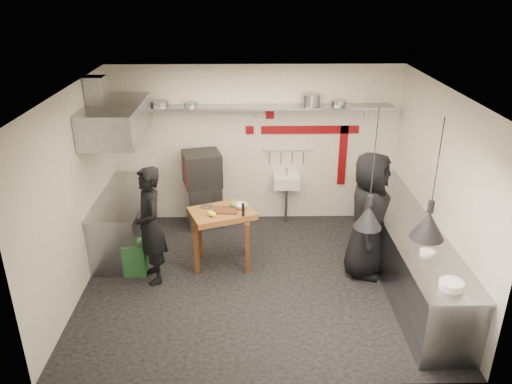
{
  "coord_description": "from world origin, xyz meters",
  "views": [
    {
      "loc": [
        -0.14,
        -6.27,
        4.14
      ],
      "look_at": [
        -0.02,
        0.3,
        1.28
      ],
      "focal_mm": 35.0,
      "sensor_mm": 36.0,
      "label": 1
    }
  ],
  "objects_px": {
    "oven_stand": "(204,204)",
    "combi_oven": "(202,169)",
    "chef_left": "(150,226)",
    "chef_right": "(369,215)",
    "prep_table": "(223,238)",
    "green_bin": "(136,258)"
  },
  "relations": [
    {
      "from": "green_bin",
      "to": "chef_left",
      "type": "relative_size",
      "value": 0.28
    },
    {
      "from": "chef_left",
      "to": "chef_right",
      "type": "xyz_separation_m",
      "value": [
        3.14,
        0.12,
        0.08
      ]
    },
    {
      "from": "green_bin",
      "to": "chef_left",
      "type": "height_order",
      "value": "chef_left"
    },
    {
      "from": "combi_oven",
      "to": "prep_table",
      "type": "bearing_deg",
      "value": -87.71
    },
    {
      "from": "oven_stand",
      "to": "chef_left",
      "type": "xyz_separation_m",
      "value": [
        -0.6,
        -1.75,
        0.48
      ]
    },
    {
      "from": "oven_stand",
      "to": "green_bin",
      "type": "height_order",
      "value": "oven_stand"
    },
    {
      "from": "chef_left",
      "to": "prep_table",
      "type": "bearing_deg",
      "value": 88.87
    },
    {
      "from": "oven_stand",
      "to": "combi_oven",
      "type": "height_order",
      "value": "combi_oven"
    },
    {
      "from": "chef_left",
      "to": "chef_right",
      "type": "bearing_deg",
      "value": 69.81
    },
    {
      "from": "oven_stand",
      "to": "green_bin",
      "type": "relative_size",
      "value": 1.6
    },
    {
      "from": "oven_stand",
      "to": "chef_right",
      "type": "distance_m",
      "value": 3.06
    },
    {
      "from": "green_bin",
      "to": "chef_right",
      "type": "height_order",
      "value": "chef_right"
    },
    {
      "from": "chef_right",
      "to": "oven_stand",
      "type": "bearing_deg",
      "value": 80.26
    },
    {
      "from": "chef_left",
      "to": "chef_right",
      "type": "distance_m",
      "value": 3.14
    },
    {
      "from": "combi_oven",
      "to": "prep_table",
      "type": "xyz_separation_m",
      "value": [
        0.4,
        -1.32,
        -0.63
      ]
    },
    {
      "from": "oven_stand",
      "to": "combi_oven",
      "type": "xyz_separation_m",
      "value": [
        0.0,
        -0.04,
        0.69
      ]
    },
    {
      "from": "oven_stand",
      "to": "prep_table",
      "type": "height_order",
      "value": "prep_table"
    },
    {
      "from": "oven_stand",
      "to": "chef_left",
      "type": "relative_size",
      "value": 0.46
    },
    {
      "from": "green_bin",
      "to": "chef_right",
      "type": "relative_size",
      "value": 0.26
    },
    {
      "from": "oven_stand",
      "to": "prep_table",
      "type": "relative_size",
      "value": 0.87
    },
    {
      "from": "combi_oven",
      "to": "oven_stand",
      "type": "bearing_deg",
      "value": 76.09
    },
    {
      "from": "green_bin",
      "to": "chef_right",
      "type": "xyz_separation_m",
      "value": [
        3.44,
        -0.06,
        0.7
      ]
    }
  ]
}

